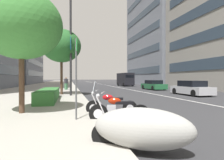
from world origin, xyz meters
name	(u,v)px	position (x,y,z in m)	size (l,w,h in m)	color
sidewalk_right_plaza	(48,87)	(30.00, 11.97, 0.07)	(160.00, 9.72, 0.15)	#A39E93
lane_centre_stripe	(108,85)	(35.00, 0.00, 0.00)	(110.00, 0.16, 0.01)	silver
motorcycle_far_end_row	(141,129)	(0.12, 6.83, 0.53)	(1.80, 2.24, 0.98)	#9E9E99
motorcycle_under_tarp	(119,111)	(2.66, 6.61, 0.43)	(0.88, 2.10, 1.12)	black
motorcycle_second_in_row	(111,105)	(4.08, 6.57, 0.44)	(0.85, 2.17, 1.48)	black
car_lead_in_lane	(191,88)	(11.18, -2.96, 0.64)	(4.22, 1.90, 1.38)	#B7B7BC
car_approaching_light	(153,85)	(19.40, -3.19, 0.62)	(4.43, 1.99, 1.33)	#236038
delivery_van_ahead	(125,79)	(31.54, -2.94, 1.42)	(5.39, 2.21, 2.65)	black
parking_sign_by_curb	(76,71)	(2.97, 8.07, 1.85)	(0.32, 0.06, 2.86)	#47494C
street_lamp_with_banners	(74,31)	(12.00, 7.86, 5.60)	(1.26, 2.44, 9.36)	#232326
clipped_hedge_bed	(49,95)	(9.02, 9.63, 0.52)	(5.44, 1.10, 0.73)	#337033
street_tree_by_lamp_post	(21,25)	(4.72, 10.25, 3.83)	(3.37, 3.37, 5.12)	#473323
street_tree_far_plaza	(61,46)	(13.16, 8.97, 4.49)	(3.47, 3.47, 5.83)	#473323
pedestrian_on_plaza	(66,83)	(19.77, 8.68, 0.95)	(0.46, 0.47, 1.60)	#3F724C
office_tower_near_left	(167,2)	(38.16, -16.53, 21.25)	(21.37, 14.95, 42.51)	gray
office_tower_far_right_block	(11,20)	(54.68, 24.82, 18.70)	(27.59, 14.08, 37.39)	slate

